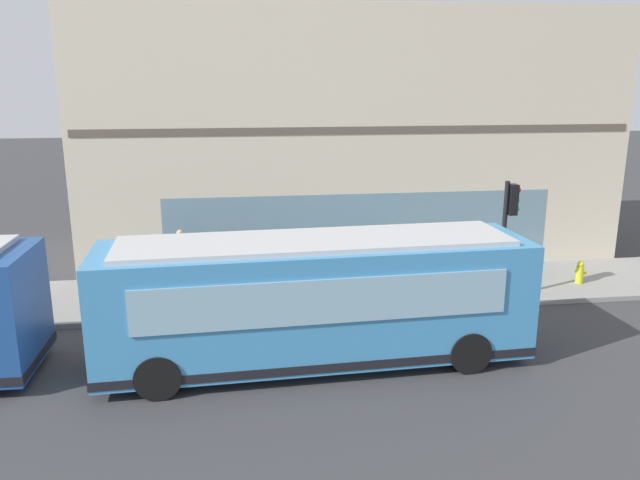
# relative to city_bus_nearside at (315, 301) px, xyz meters

# --- Properties ---
(ground) EXTENTS (120.00, 120.00, 0.00)m
(ground) POSITION_rel_city_bus_nearside_xyz_m (0.32, -2.49, -1.55)
(ground) COLOR #38383A
(sidewalk_curb) EXTENTS (3.93, 40.00, 0.15)m
(sidewalk_curb) POSITION_rel_city_bus_nearside_xyz_m (4.89, -2.49, -1.48)
(sidewalk_curb) COLOR gray
(sidewalk_curb) RESTS_ON ground
(building_corner) EXTENTS (6.17, 19.11, 8.98)m
(building_corner) POSITION_rel_city_bus_nearside_xyz_m (9.90, -2.49, 2.93)
(building_corner) COLOR beige
(building_corner) RESTS_ON ground
(city_bus_nearside) EXTENTS (2.97, 10.14, 3.07)m
(city_bus_nearside) POSITION_rel_city_bus_nearside_xyz_m (0.00, 0.00, 0.00)
(city_bus_nearside) COLOR #3F8CC6
(city_bus_nearside) RESTS_ON ground
(traffic_light_near_corner) EXTENTS (0.32, 0.49, 3.59)m
(traffic_light_near_corner) POSITION_rel_city_bus_nearside_xyz_m (3.28, -6.16, 1.10)
(traffic_light_near_corner) COLOR black
(traffic_light_near_corner) RESTS_ON sidewalk_curb
(fire_hydrant) EXTENTS (0.35, 0.35, 0.74)m
(fire_hydrant) POSITION_rel_city_bus_nearside_xyz_m (4.34, -9.22, -1.04)
(fire_hydrant) COLOR gold
(fire_hydrant) RESTS_ON sidewalk_curb
(pedestrian_near_hydrant) EXTENTS (0.32, 0.32, 1.76)m
(pedestrian_near_hydrant) POSITION_rel_city_bus_nearside_xyz_m (6.16, 3.57, -0.39)
(pedestrian_near_hydrant) COLOR #8C3F8C
(pedestrian_near_hydrant) RESTS_ON sidewalk_curb
(pedestrian_walking_along_curb) EXTENTS (0.32, 0.32, 1.81)m
(pedestrian_walking_along_curb) POSITION_rel_city_bus_nearside_xyz_m (5.10, 2.77, -0.35)
(pedestrian_walking_along_curb) COLOR black
(pedestrian_walking_along_curb) RESTS_ON sidewalk_curb
(newspaper_vending_box) EXTENTS (0.44, 0.43, 0.90)m
(newspaper_vending_box) POSITION_rel_city_bus_nearside_xyz_m (5.59, 1.19, -0.95)
(newspaper_vending_box) COLOR #BF3F19
(newspaper_vending_box) RESTS_ON sidewalk_curb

